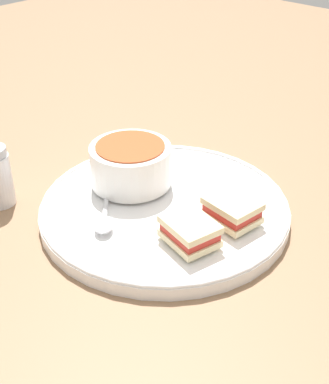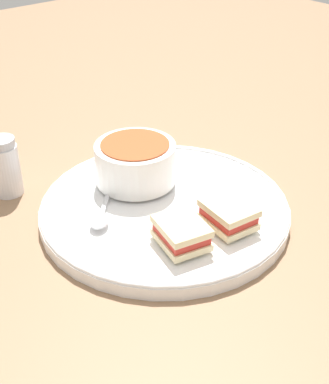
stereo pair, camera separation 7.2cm
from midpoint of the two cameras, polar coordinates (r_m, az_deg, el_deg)
name	(u,v)px [view 1 (the left image)]	position (r m, az deg, el deg)	size (l,w,h in m)	color
ground_plane	(164,215)	(0.74, -2.78, -2.51)	(2.40, 2.40, 0.00)	#8E6B4C
plate	(164,208)	(0.73, -2.81, -1.80)	(0.34, 0.34, 0.02)	white
soup_bowl	(131,164)	(0.76, -6.33, 2.91)	(0.12, 0.12, 0.06)	white
spoon	(104,223)	(0.69, -9.49, -3.38)	(0.08, 0.08, 0.01)	silver
sandwich_half_near	(190,231)	(0.65, -0.45, -4.32)	(0.07, 0.08, 0.03)	beige
sandwich_half_far	(232,210)	(0.68, 4.26, -2.03)	(0.06, 0.07, 0.03)	beige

